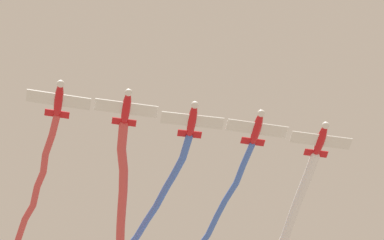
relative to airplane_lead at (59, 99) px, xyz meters
The scene contains 10 objects.
airplane_lead is the anchor object (origin of this frame).
smoke_trail_lead 11.74m from the airplane_lead, 81.68° to the right, with size 4.27×19.42×1.40m.
airplane_left_wing 6.38m from the airplane_lead, behind, with size 6.03×4.48×1.52m.
smoke_trail_left_wing 14.12m from the airplane_lead, 120.22° to the right, with size 2.87×20.35×2.11m.
airplane_right_wing 12.75m from the airplane_lead, behind, with size 6.00×4.46×1.52m.
smoke_trail_right_wing 20.33m from the airplane_lead, 118.62° to the right, with size 8.47×30.34×4.88m.
airplane_slot 19.13m from the airplane_lead, behind, with size 6.04×4.49×1.52m.
smoke_trail_slot 21.45m from the airplane_lead, 138.54° to the right, with size 8.27×21.87×3.02m.
airplane_trail 25.50m from the airplane_lead, behind, with size 6.03×4.48×1.52m.
smoke_trail_trail 29.38m from the airplane_lead, 148.00° to the right, with size 2.29×24.93×2.35m.
Camera 1 is at (5.14, 48.30, 2.23)m, focal length 82.37 mm.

